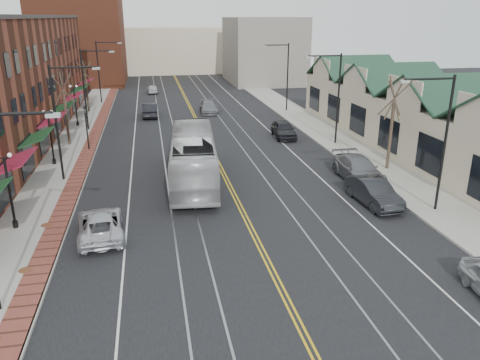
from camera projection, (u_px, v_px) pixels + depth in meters
name	position (u px, v px, depth m)	size (l,w,h in m)	color
ground	(278.00, 283.00, 20.76)	(160.00, 160.00, 0.00)	black
sidewalk_left	(65.00, 164.00, 37.11)	(4.00, 120.00, 0.15)	gray
sidewalk_right	(349.00, 149.00, 41.41)	(4.00, 120.00, 0.15)	gray
building_right	(414.00, 121.00, 41.74)	(8.00, 36.00, 4.60)	beige
backdrop_left	(82.00, 42.00, 80.41)	(14.00, 18.00, 14.00)	brown
backdrop_mid	(171.00, 50.00, 98.00)	(22.00, 14.00, 9.00)	beige
backdrop_right	(263.00, 50.00, 81.83)	(12.00, 16.00, 11.00)	slate
streetlight_l_1	(62.00, 111.00, 31.94)	(3.33, 0.25, 8.00)	black
streetlight_l_2	(88.00, 81.00, 46.76)	(3.33, 0.25, 8.00)	black
streetlight_l_3	(102.00, 65.00, 61.58)	(3.33, 0.25, 8.00)	black
streetlight_r_0	(440.00, 130.00, 26.63)	(3.33, 0.25, 8.00)	black
streetlight_r_1	(334.00, 90.00, 41.45)	(3.33, 0.25, 8.00)	black
streetlight_r_2	(284.00, 70.00, 56.27)	(3.33, 0.25, 8.00)	black
lamppost_l_1	(10.00, 193.00, 25.15)	(0.84, 0.28, 4.27)	black
lamppost_l_2	(51.00, 139.00, 36.26)	(0.84, 0.28, 4.27)	black
lamppost_l_3	(76.00, 106.00, 49.23)	(0.84, 0.28, 4.27)	black
tree_left_near	(65.00, 108.00, 41.44)	(1.78, 1.37, 6.48)	#382B21
tree_left_far	(86.00, 85.00, 56.34)	(1.66, 1.28, 6.02)	#382B21
tree_right_mid	(392.00, 122.00, 34.72)	(1.90, 1.46, 6.93)	#382B21
manhole_mid	(25.00, 270.00, 21.48)	(0.60, 0.60, 0.02)	#592D19
manhole_far	(46.00, 225.00, 26.11)	(0.60, 0.60, 0.02)	#592D19
traffic_signal	(86.00, 124.00, 40.32)	(0.18, 0.15, 3.80)	black
transit_bus	(193.00, 157.00, 33.07)	(2.99, 12.77, 3.56)	#BDBDBF
parked_suv	(101.00, 224.00, 24.89)	(2.32, 5.03, 1.40)	silver
parked_car_b	(373.00, 192.00, 29.16)	(1.70, 4.87, 1.60)	black
parked_car_c	(359.00, 169.00, 33.46)	(2.32, 5.71, 1.66)	slate
parked_car_d	(284.00, 129.00, 45.31)	(1.90, 4.73, 1.61)	black
distant_car_left	(150.00, 110.00, 54.60)	(1.69, 4.85, 1.60)	black
distant_car_right	(209.00, 107.00, 56.89)	(1.96, 4.81, 1.40)	slate
distant_car_far	(152.00, 89.00, 71.42)	(1.54, 3.83, 1.31)	#B6B7BE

